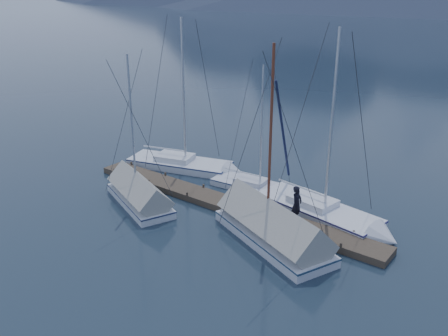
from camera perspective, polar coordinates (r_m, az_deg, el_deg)
The scene contains 9 objects.
ground at distance 24.10m, azimuth -2.91°, elevation -6.25°, with size 1000.00×1000.00×0.00m, color black.
dock at distance 25.45m, azimuth 0.00°, elevation -4.40°, with size 18.00×1.50×0.54m.
mooring_posts at distance 25.63m, azimuth -0.89°, elevation -3.62°, with size 15.12×1.52×0.35m.
sailboat_open_left at distance 30.53m, azimuth -3.69°, elevation 0.16°, with size 8.10×4.28×10.31m.
sailboat_open_mid at distance 27.23m, azimuth 5.12°, elevation -2.65°, with size 6.11×2.56×7.91m.
sailboat_open_right at distance 24.53m, azimuth 13.01°, elevation -5.82°, with size 8.05×3.65×10.31m.
sailboat_covered_near at distance 22.45m, azimuth 4.98°, elevation -7.06°, with size 7.92×4.99×9.90m.
sailboat_covered_far at distance 26.41m, azimuth -10.53°, elevation -3.04°, with size 6.49×4.05×8.76m.
person at distance 23.07m, azimuth 8.74°, elevation -4.31°, with size 0.67×0.44×1.83m, color black.
Camera 1 is at (13.96, -16.26, 11.03)m, focal length 38.00 mm.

